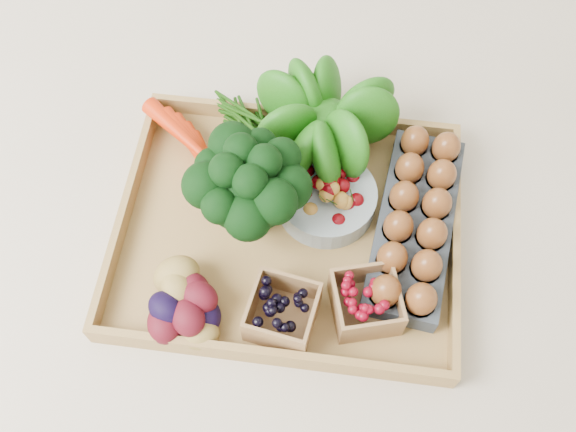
# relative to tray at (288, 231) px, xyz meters

# --- Properties ---
(ground) EXTENTS (4.00, 4.00, 0.00)m
(ground) POSITION_rel_tray_xyz_m (0.00, 0.00, -0.01)
(ground) COLOR beige
(ground) RESTS_ON ground
(tray) EXTENTS (0.55, 0.45, 0.01)m
(tray) POSITION_rel_tray_xyz_m (0.00, 0.00, 0.00)
(tray) COLOR #A78146
(tray) RESTS_ON ground
(carrots) EXTENTS (0.22, 0.16, 0.05)m
(carrots) POSITION_rel_tray_xyz_m (-0.15, 0.10, 0.03)
(carrots) COLOR red
(carrots) RESTS_ON tray
(lettuce) EXTENTS (0.17, 0.17, 0.17)m
(lettuce) POSITION_rel_tray_xyz_m (0.03, 0.17, 0.09)
(lettuce) COLOR #19510C
(lettuce) RESTS_ON tray
(broccoli) EXTENTS (0.18, 0.18, 0.14)m
(broccoli) POSITION_rel_tray_xyz_m (-0.06, 0.00, 0.08)
(broccoli) COLOR black
(broccoli) RESTS_ON tray
(cherry_bowl) EXTENTS (0.16, 0.16, 0.04)m
(cherry_bowl) POSITION_rel_tray_xyz_m (0.06, 0.05, 0.03)
(cherry_bowl) COLOR #8C9EA5
(cherry_bowl) RESTS_ON tray
(egg_carton) EXTENTS (0.16, 0.35, 0.04)m
(egg_carton) POSITION_rel_tray_xyz_m (0.20, 0.02, 0.03)
(egg_carton) COLOR #393F48
(egg_carton) RESTS_ON tray
(potatoes) EXTENTS (0.16, 0.16, 0.09)m
(potatoes) POSITION_rel_tray_xyz_m (-0.14, -0.16, 0.05)
(potatoes) COLOR #420A13
(potatoes) RESTS_ON tray
(punnet_blackberry) EXTENTS (0.11, 0.11, 0.07)m
(punnet_blackberry) POSITION_rel_tray_xyz_m (0.01, -0.16, 0.04)
(punnet_blackberry) COLOR black
(punnet_blackberry) RESTS_ON tray
(punnet_raspberry) EXTENTS (0.12, 0.12, 0.07)m
(punnet_raspberry) POSITION_rel_tray_xyz_m (0.13, -0.13, 0.04)
(punnet_raspberry) COLOR #660413
(punnet_raspberry) RESTS_ON tray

